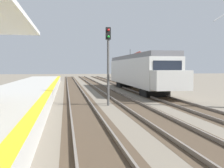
# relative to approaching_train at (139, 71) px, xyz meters

# --- Properties ---
(track_pair_nearest_platform) EXTENTS (2.34, 120.00, 0.16)m
(track_pair_nearest_platform) POSITION_rel_approaching_train_xyz_m (-6.80, -12.95, -2.13)
(track_pair_nearest_platform) COLOR #4C3D2D
(track_pair_nearest_platform) RESTS_ON ground
(track_pair_middle) EXTENTS (2.34, 120.00, 0.16)m
(track_pair_middle) POSITION_rel_approaching_train_xyz_m (-3.40, -12.95, -2.13)
(track_pair_middle) COLOR #4C3D2D
(track_pair_middle) RESTS_ON ground
(track_pair_far_side) EXTENTS (2.34, 120.00, 0.16)m
(track_pair_far_side) POSITION_rel_approaching_train_xyz_m (-0.00, -12.95, -2.13)
(track_pair_far_side) COLOR #4C3D2D
(track_pair_far_side) RESTS_ON ground
(approaching_train) EXTENTS (2.93, 19.60, 4.76)m
(approaching_train) POSITION_rel_approaching_train_xyz_m (0.00, 0.00, 0.00)
(approaching_train) COLOR silver
(approaching_train) RESTS_ON ground
(rail_signal_post) EXTENTS (0.32, 0.34, 5.20)m
(rail_signal_post) POSITION_rel_approaching_train_xyz_m (-4.97, -10.80, 1.02)
(rail_signal_post) COLOR #4C4C4C
(rail_signal_post) RESTS_ON ground
(distant_trackside_house) EXTENTS (6.60, 5.28, 6.40)m
(distant_trackside_house) POSITION_rel_approaching_train_xyz_m (9.68, 35.47, 1.16)
(distant_trackside_house) COLOR tan
(distant_trackside_house) RESTS_ON ground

